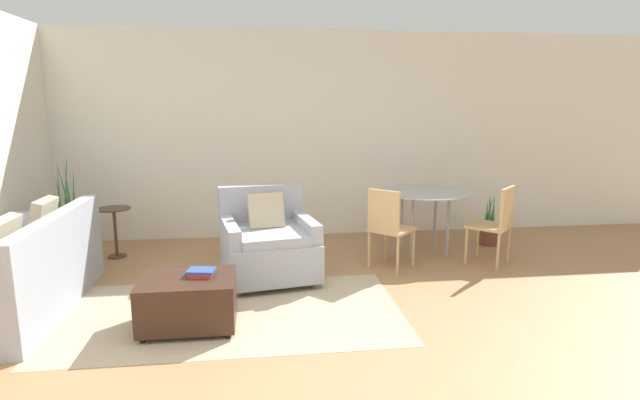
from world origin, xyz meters
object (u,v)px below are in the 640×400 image
dining_chair_near_left (388,223)px  dining_chair_near_right (497,220)px  book_stack (201,272)px  tv_remote_primary (204,270)px  armchair (268,244)px  ottoman (188,300)px  potted_plant (69,240)px  couch (22,277)px  dining_table (425,198)px  side_table (115,223)px  potted_plant_small (489,231)px

dining_chair_near_left → dining_chair_near_right: bearing=0.0°
book_stack → tv_remote_primary: (0.01, 0.11, -0.02)m
armchair → ottoman: bearing=-121.5°
potted_plant → dining_chair_near_right: (4.84, -0.77, 0.27)m
couch → dining_table: size_ratio=1.71×
armchair → dining_chair_near_left: (1.31, 0.11, 0.16)m
ottoman → dining_chair_near_right: size_ratio=0.84×
ottoman → dining_chair_near_left: 2.34m
armchair → ottoman: armchair is taller
side_table → dining_chair_near_left: dining_chair_near_left is taller
dining_table → side_table: bearing=176.8°
armchair → book_stack: size_ratio=4.51×
potted_plant → armchair: bearing=-21.1°
side_table → dining_chair_near_left: (3.08, -0.83, 0.10)m
book_stack → side_table: 2.33m
potted_plant → dining_chair_near_left: 3.67m
book_stack → dining_chair_near_left: (1.87, 1.17, 0.07)m
armchair → potted_plant_small: 3.03m
side_table → dining_chair_near_right: bearing=-10.9°
potted_plant → dining_chair_near_left: size_ratio=1.40×
book_stack → side_table: (-1.21, 2.00, -0.03)m
tv_remote_primary → dining_chair_near_right: (3.12, 1.05, 0.09)m
dining_table → potted_plant_small: bearing=10.6°
dining_chair_near_left → dining_table: bearing=45.0°
book_stack → couch: bearing=163.2°
dining_chair_near_left → potted_plant_small: (1.57, 0.80, -0.35)m
ottoman → dining_chair_near_left: (1.98, 1.21, 0.29)m
armchair → book_stack: armchair is taller
side_table → book_stack: bearing=-58.9°
couch → book_stack: 1.68m
dining_table → dining_chair_near_right: size_ratio=1.26×
side_table → couch: bearing=-104.5°
couch → dining_chair_near_left: bearing=11.1°
couch → armchair: size_ratio=1.80×
side_table → dining_table: dining_table is taller
potted_plant → couch: bearing=-85.7°
dining_chair_near_right → potted_plant_small: (0.32, 0.80, -0.35)m
side_table → dining_table: 3.72m
couch → book_stack: bearing=-16.8°
armchair → dining_chair_near_left: armchair is taller
couch → book_stack: (1.60, -0.48, 0.14)m
armchair → ottoman: 1.30m
armchair → dining_chair_near_right: (2.56, 0.11, 0.16)m
tv_remote_primary → dining_table: (2.49, 1.68, 0.25)m
dining_table → dining_chair_near_left: (-0.63, -0.63, -0.15)m
book_stack → potted_plant_small: potted_plant_small is taller
ottoman → potted_plant: (-1.60, 1.98, 0.02)m
armchair → dining_chair_near_right: armchair is taller
couch → tv_remote_primary: couch is taller
dining_chair_near_left → armchair: bearing=-175.2°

